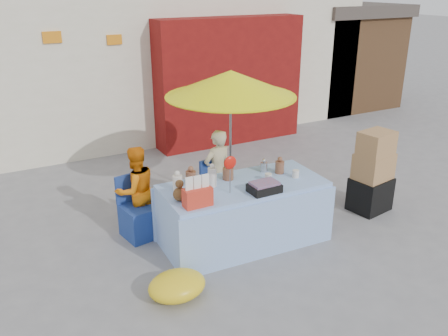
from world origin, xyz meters
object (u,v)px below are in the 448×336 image
vendor_orange (136,190)px  vendor_beige (217,172)px  box_stack (372,175)px  chair_left (141,218)px  chair_right (222,199)px  market_table (243,212)px  umbrella (231,84)px

vendor_orange → vendor_beige: size_ratio=0.96×
vendor_orange → box_stack: size_ratio=0.99×
chair_left → chair_right: size_ratio=1.00×
market_table → chair_right: (0.12, 0.80, -0.17)m
chair_right → vendor_beige: (0.00, 0.13, 0.39)m
chair_left → vendor_orange: 0.39m
vendor_orange → vendor_beige: bearing=170.3°
chair_right → umbrella: bearing=33.5°
umbrella → box_stack: umbrella is taller
market_table → box_stack: 2.19m
vendor_beige → chair_right: bearing=79.2°
vendor_beige → chair_left: bearing=-3.6°
vendor_orange → box_stack: (3.31, -1.05, -0.04)m
chair_left → umbrella: 2.27m
umbrella → chair_right: bearing=-136.8°
market_table → vendor_orange: market_table is taller
chair_left → box_stack: bearing=-25.1°
market_table → chair_right: market_table is taller
market_table → box_stack: size_ratio=1.77×
market_table → vendor_beige: market_table is taller
vendor_beige → umbrella: (0.30, 0.15, 1.25)m
market_table → box_stack: (2.18, -0.11, 0.15)m
vendor_orange → box_stack: box_stack is taller
vendor_orange → chair_left: bearing=79.2°
chair_left → box_stack: 3.45m
umbrella → box_stack: (1.76, -1.20, -1.31)m
market_table → chair_left: size_ratio=2.61×
umbrella → vendor_beige: bearing=-153.4°
vendor_beige → box_stack: size_ratio=1.03×
chair_right → market_table: bearing=-108.1°
vendor_beige → box_stack: (2.06, -1.05, -0.07)m
chair_right → box_stack: box_stack is taller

